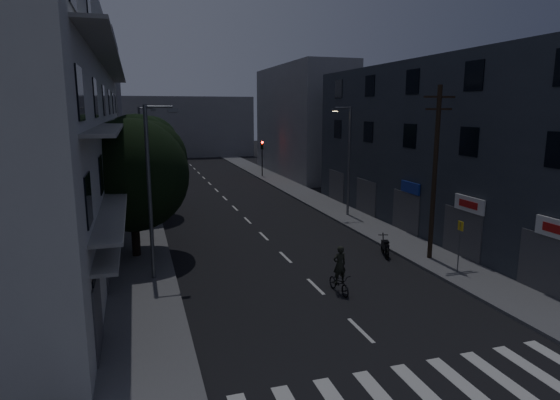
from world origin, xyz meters
TOP-DOWN VIEW (x-y plane):
  - ground at (0.00, 25.00)m, footprint 160.00×160.00m
  - sidewalk_left at (-7.50, 25.00)m, footprint 3.00×90.00m
  - sidewalk_right at (7.50, 25.00)m, footprint 3.00×90.00m
  - crosswalk at (-0.00, -2.00)m, footprint 10.90×3.00m
  - lane_markings at (0.00, 31.25)m, footprint 0.15×60.50m
  - building_left at (-11.98, 18.00)m, footprint 7.00×36.00m
  - building_right at (11.99, 14.00)m, footprint 6.19×28.00m
  - building_far_left at (-12.00, 48.00)m, footprint 6.00×20.00m
  - building_far_right at (12.00, 42.00)m, footprint 6.00×20.00m
  - building_far_end at (0.00, 70.00)m, footprint 24.00×8.00m
  - tree_near at (-7.69, 13.36)m, footprint 5.98×5.98m
  - tree_mid at (-7.31, 23.27)m, footprint 6.09×6.09m
  - tree_far at (-7.56, 37.53)m, footprint 4.97×4.97m
  - traffic_signal_far_right at (6.72, 40.88)m, footprint 0.28×0.37m
  - traffic_signal_far_left at (-6.49, 39.18)m, footprint 0.28×0.37m
  - street_lamp_left_near at (-6.89, 9.45)m, footprint 1.51×0.25m
  - street_lamp_right at (7.39, 19.06)m, footprint 1.51×0.25m
  - street_lamp_left_far at (-6.93, 30.56)m, footprint 1.51×0.25m
  - utility_pole at (7.21, 8.25)m, footprint 1.80×0.24m
  - bus_stop_sign at (7.19, 5.92)m, footprint 0.06×0.35m
  - motorcycle at (5.31, 9.61)m, footprint 0.80×1.80m
  - cyclist at (0.72, 5.52)m, footprint 0.73×1.73m

SIDE VIEW (x-z plane):
  - ground at x=0.00m, z-range 0.00..0.00m
  - crosswalk at x=0.00m, z-range 0.00..0.01m
  - lane_markings at x=0.00m, z-range 0.00..0.01m
  - sidewalk_left at x=-7.50m, z-range 0.00..0.15m
  - sidewalk_right at x=7.50m, z-range 0.00..0.15m
  - motorcycle at x=5.31m, z-range -0.13..1.07m
  - cyclist at x=0.72m, z-range -0.35..1.79m
  - bus_stop_sign at x=7.19m, z-range 0.63..3.15m
  - traffic_signal_far_right at x=6.72m, z-range 1.05..5.15m
  - traffic_signal_far_left at x=-6.49m, z-range 1.05..5.15m
  - tree_far at x=-7.56m, z-range 0.93..7.07m
  - street_lamp_left_near at x=-6.89m, z-range 0.60..8.60m
  - street_lamp_right at x=7.39m, z-range 0.60..8.60m
  - street_lamp_left_far at x=-6.93m, z-range 0.60..8.60m
  - tree_near at x=-7.69m, z-range 1.08..8.45m
  - tree_mid at x=-7.31m, z-range 1.08..8.58m
  - utility_pole at x=7.21m, z-range 0.37..9.37m
  - building_far_end at x=0.00m, z-range 0.00..10.00m
  - building_right at x=11.99m, z-range 0.00..11.00m
  - building_far_right at x=12.00m, z-range 0.00..13.00m
  - building_left at x=-11.98m, z-range -0.01..13.99m
  - building_far_left at x=-12.00m, z-range 0.00..16.00m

